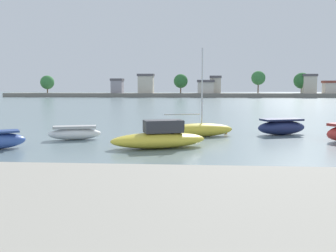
% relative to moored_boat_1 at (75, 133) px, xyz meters
% --- Properties ---
extents(ground_plane, '(400.00, 400.00, 0.00)m').
position_rel_moored_boat_1_xyz_m(ground_plane, '(5.28, -10.96, -0.44)').
color(ground_plane, slate).
extents(moored_boat_1, '(3.65, 1.99, 0.93)m').
position_rel_moored_boat_1_xyz_m(moored_boat_1, '(0.00, 0.00, 0.00)').
color(moored_boat_1, white).
rests_on(moored_boat_1, ground).
extents(moored_boat_2, '(5.93, 3.65, 1.63)m').
position_rel_moored_boat_1_xyz_m(moored_boat_2, '(5.98, -2.98, 0.14)').
color(moored_boat_2, yellow).
rests_on(moored_boat_2, ground).
extents(moored_boat_3, '(5.07, 2.79, 6.23)m').
position_rel_moored_boat_1_xyz_m(moored_boat_3, '(8.34, 2.21, 0.06)').
color(moored_boat_3, yellow).
rests_on(moored_boat_3, ground).
extents(moored_boat_4, '(4.03, 2.63, 1.18)m').
position_rel_moored_boat_1_xyz_m(moored_boat_4, '(14.37, 3.73, 0.13)').
color(moored_boat_4, navy).
rests_on(moored_boat_4, ground).
extents(mooring_buoy_1, '(0.29, 0.29, 0.29)m').
position_rel_moored_boat_1_xyz_m(mooring_buoy_1, '(10.32, 3.86, -0.30)').
color(mooring_buoy_1, orange).
rests_on(mooring_buoy_1, ground).
extents(distant_shoreline, '(113.67, 8.18, 7.91)m').
position_rel_moored_boat_1_xyz_m(distant_shoreline, '(8.54, 93.71, 1.71)').
color(distant_shoreline, gray).
rests_on(distant_shoreline, ground).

